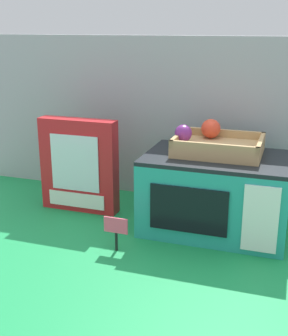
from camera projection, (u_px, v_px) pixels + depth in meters
ground_plane at (165, 220)px, 1.48m from camera, size 1.70×1.70×0.00m
display_back_panel at (185, 120)px, 1.60m from camera, size 1.61×0.03×0.57m
toy_microwave at (216, 193)px, 1.38m from camera, size 0.43×0.29×0.24m
food_groups_crate at (215, 144)px, 1.37m from camera, size 0.26×0.20×0.09m
cookie_set_box at (79, 166)px, 1.52m from camera, size 0.27×0.06×0.32m
price_sign at (116, 229)px, 1.26m from camera, size 0.07×0.01×0.10m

